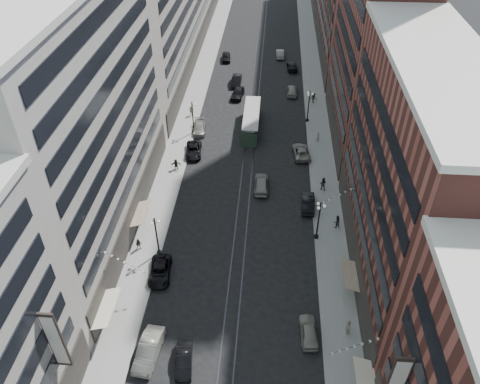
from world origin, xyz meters
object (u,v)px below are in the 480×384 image
(car_14, at_px, (280,54))
(car_2, at_px, (160,271))
(pedestrian_9, at_px, (313,98))
(pedestrian_extra_0, at_px, (337,222))
(pedestrian_6, at_px, (191,111))
(car_extra_0, at_px, (237,80))
(car_extra_2, at_px, (261,184))
(car_1, at_px, (149,350))
(car_11, at_px, (301,152))
(car_10, at_px, (308,203))
(pedestrian_2, at_px, (139,244))
(car_8, at_px, (199,128))
(car_12, at_px, (292,66))
(pedestrian_8, at_px, (318,136))
(car_9, at_px, (226,57))
(lamppost_sw_mid, at_px, (193,116))
(car_4, at_px, (309,331))
(pedestrian_4, at_px, (348,327))
(pedestrian_5, at_px, (176,164))
(car_7, at_px, (194,150))
(lamppost_se_far, at_px, (319,219))
(car_extra_1, at_px, (292,91))
(car_5, at_px, (184,360))
(streetcar, at_px, (251,122))
(lamppost_se_mid, at_px, (309,105))
(lamppost_sw_far, at_px, (157,235))
(car_13, at_px, (238,93))
(pedestrian_7, at_px, (323,184))

(car_14, bearing_deg, car_2, 76.29)
(pedestrian_9, bearing_deg, pedestrian_extra_0, -92.89)
(pedestrian_6, relative_size, car_extra_0, 0.34)
(car_extra_2, distance_m, pedestrian_extra_0, 11.98)
(car_1, xyz_separation_m, car_11, (15.27, 34.84, -0.14))
(car_10, bearing_deg, pedestrian_2, 26.90)
(car_8, height_order, car_12, same)
(pedestrian_8, bearing_deg, car_9, -88.92)
(lamppost_sw_mid, relative_size, pedestrian_2, 3.65)
(car_4, xyz_separation_m, pedestrian_2, (-19.35, 10.31, 0.20))
(car_2, distance_m, pedestrian_4, 20.81)
(car_11, xyz_separation_m, pedestrian_5, (-18.09, -4.99, 0.24))
(car_4, relative_size, car_14, 0.93)
(car_1, xyz_separation_m, pedestrian_5, (-2.82, 29.85, 0.10))
(car_4, xyz_separation_m, pedestrian_5, (-17.90, 26.59, 0.24))
(car_7, distance_m, car_14, 40.08)
(lamppost_se_far, bearing_deg, car_extra_1, 93.63)
(car_1, relative_size, pedestrian_extra_0, 2.81)
(car_11, bearing_deg, car_5, 65.22)
(streetcar, distance_m, car_11, 10.60)
(car_11, bearing_deg, pedestrian_extra_0, 97.40)
(lamppost_sw_mid, bearing_deg, car_5, -82.65)
(lamppost_se_mid, xyz_separation_m, pedestrian_4, (2.28, -41.34, -2.00))
(lamppost_sw_far, relative_size, car_13, 1.15)
(car_4, height_order, pedestrian_9, pedestrian_9)
(car_extra_2, bearing_deg, lamppost_se_far, 126.11)
(pedestrian_7, bearing_deg, streetcar, -40.78)
(car_10, relative_size, pedestrian_7, 2.39)
(car_5, bearing_deg, car_9, 85.22)
(car_12, bearing_deg, pedestrian_4, 89.91)
(car_5, height_order, car_8, car_8)
(pedestrian_8, bearing_deg, car_10, 54.01)
(pedestrian_2, distance_m, car_8, 27.19)
(lamppost_sw_far, xyz_separation_m, pedestrian_2, (-2.46, 0.51, -2.19))
(pedestrian_4, bearing_deg, pedestrian_8, -3.58)
(car_13, xyz_separation_m, pedestrian_8, (13.62, -14.22, 0.23))
(pedestrian_9, bearing_deg, car_1, -114.25)
(car_9, bearing_deg, pedestrian_2, -100.49)
(car_1, distance_m, pedestrian_extra_0, 27.02)
(pedestrian_8, bearing_deg, car_13, -74.62)
(car_extra_2, bearing_deg, car_1, 68.99)
(car_extra_0, bearing_deg, pedestrian_extra_0, -68.48)
(car_5, xyz_separation_m, pedestrian_7, (14.48, 27.23, 0.43))
(car_12, relative_size, car_extra_2, 0.95)
(car_5, relative_size, pedestrian_6, 2.42)
(pedestrian_9, bearing_deg, lamppost_se_far, -97.24)
(lamppost_sw_mid, relative_size, car_8, 1.16)
(car_2, xyz_separation_m, car_extra_2, (10.60, 16.46, 0.17))
(lamppost_sw_far, xyz_separation_m, car_12, (16.17, 52.73, -2.40))
(lamppost_sw_mid, bearing_deg, car_9, 85.33)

